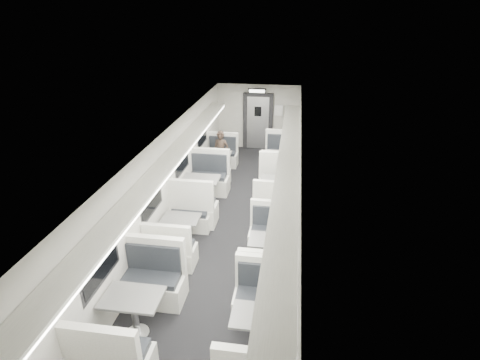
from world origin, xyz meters
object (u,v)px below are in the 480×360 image
(booth_left_a, at_px, (218,163))
(passenger, at_px, (221,153))
(booth_right_c, at_px, (269,254))
(booth_right_d, at_px, (259,333))
(booth_left_b, at_px, (201,192))
(booth_left_c, at_px, (182,231))
(exit_sign, at_px, (257,91))
(booth_right_b, at_px, (277,192))
(vestibule_door, at_px, (258,122))
(booth_right_a, at_px, (281,165))
(booth_left_d, at_px, (135,315))

(booth_left_a, height_order, passenger, passenger)
(booth_right_c, bearing_deg, booth_right_d, -90.00)
(booth_left_b, xyz_separation_m, passenger, (0.10, 2.21, 0.29))
(booth_right_c, relative_size, passenger, 1.43)
(booth_left_c, relative_size, exit_sign, 3.23)
(booth_left_b, bearing_deg, booth_left_a, 90.00)
(passenger, bearing_deg, booth_right_b, -34.74)
(booth_right_c, bearing_deg, booth_right_b, 90.00)
(booth_right_c, xyz_separation_m, exit_sign, (-1.00, 6.71, 1.92))
(booth_left_a, height_order, exit_sign, exit_sign)
(booth_left_b, bearing_deg, booth_right_d, -65.86)
(vestibule_door, bearing_deg, booth_right_c, -82.09)
(passenger, relative_size, exit_sign, 2.30)
(booth_right_b, xyz_separation_m, booth_right_c, (0.00, -2.76, -0.03))
(passenger, bearing_deg, exit_sign, 76.43)
(booth_right_b, height_order, passenger, passenger)
(booth_right_c, distance_m, exit_sign, 7.05)
(booth_left_b, distance_m, booth_right_a, 2.97)
(booth_left_a, distance_m, booth_left_d, 6.60)
(booth_left_d, bearing_deg, passenger, 89.11)
(booth_left_b, height_order, booth_right_b, booth_left_b)
(booth_right_b, distance_m, passenger, 2.68)
(booth_left_c, xyz_separation_m, booth_right_c, (2.00, -0.58, 0.01))
(booth_right_b, xyz_separation_m, passenger, (-1.90, 1.86, 0.32))
(booth_left_d, distance_m, booth_right_d, 2.00)
(booth_right_b, bearing_deg, booth_right_a, 90.00)
(vestibule_door, bearing_deg, booth_left_a, -110.93)
(booth_right_d, bearing_deg, booth_right_c, 90.00)
(booth_left_c, xyz_separation_m, booth_right_d, (2.00, -2.63, 0.01))
(booth_right_a, height_order, vestibule_door, vestibule_door)
(booth_right_a, height_order, booth_right_c, booth_right_a)
(booth_left_c, xyz_separation_m, booth_right_a, (2.00, 4.02, 0.06))
(booth_right_d, height_order, vestibule_door, vestibule_door)
(passenger, bearing_deg, booth_left_a, -149.61)
(booth_right_d, bearing_deg, booth_left_b, 114.14)
(booth_left_a, distance_m, booth_right_b, 2.71)
(booth_right_a, xyz_separation_m, exit_sign, (-1.00, 2.11, 1.86))
(booth_left_d, height_order, booth_right_d, booth_left_d)
(booth_left_c, height_order, vestibule_door, vestibule_door)
(booth_left_c, distance_m, booth_right_c, 2.08)
(booth_right_a, relative_size, booth_right_c, 1.14)
(booth_left_c, distance_m, booth_right_d, 3.30)
(booth_right_a, bearing_deg, vestibule_door, 111.06)
(booth_left_c, xyz_separation_m, booth_left_d, (0.00, -2.59, 0.05))
(booth_right_c, bearing_deg, booth_left_a, 113.57)
(booth_right_a, distance_m, vestibule_door, 2.85)
(booth_right_a, distance_m, booth_right_c, 4.60)
(booth_left_b, xyz_separation_m, vestibule_door, (1.00, 4.79, 0.62))
(booth_left_d, relative_size, booth_right_d, 1.09)
(booth_left_a, xyz_separation_m, exit_sign, (1.00, 2.13, 1.91))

